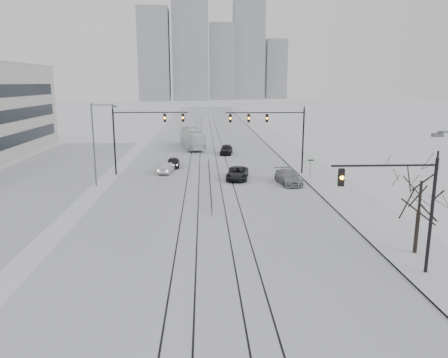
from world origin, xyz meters
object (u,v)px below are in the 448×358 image
bare_tree (421,189)px  sedan_sb_inner (173,162)px  sedan_sb_outer (166,168)px  sedan_nb_front (237,173)px  sedan_nb_far (226,149)px  traffic_mast_near (405,200)px  box_truck (192,139)px  sedan_nb_right (288,177)px

bare_tree → sedan_sb_inner: size_ratio=1.49×
bare_tree → sedan_sb_outer: size_ratio=1.48×
sedan_nb_front → sedan_sb_outer: bearing=163.5°
sedan_nb_front → sedan_nb_far: size_ratio=1.14×
sedan_nb_far → traffic_mast_near: bearing=-71.9°
bare_tree → sedan_sb_outer: 33.41m
sedan_nb_front → sedan_nb_far: (-0.34, 18.43, 0.05)m
sedan_sb_outer → sedan_nb_front: 9.53m
sedan_sb_inner → box_truck: box_truck is taller
traffic_mast_near → sedan_nb_far: bearing=99.9°
sedan_nb_right → sedan_sb_outer: bearing=147.4°
bare_tree → traffic_mast_near: bearing=-128.8°
sedan_nb_front → sedan_nb_right: (5.50, -2.62, 0.04)m
sedan_sb_outer → sedan_nb_right: (14.13, -6.66, 0.08)m
sedan_sb_inner → box_truck: 17.49m
bare_tree → sedan_nb_far: bearing=103.7°
sedan_nb_right → traffic_mast_near: bearing=-92.6°
box_truck → sedan_nb_far: bearing=119.3°
traffic_mast_near → sedan_sb_outer: size_ratio=1.70×
sedan_sb_inner → sedan_nb_right: 17.15m
sedan_nb_front → sedan_nb_far: 18.43m
bare_tree → sedan_nb_far: size_ratio=1.35×
sedan_nb_right → sedan_sb_inner: bearing=134.6°
traffic_mast_near → box_truck: traffic_mast_near is taller
sedan_nb_front → traffic_mast_near: bearing=-65.6°
traffic_mast_near → sedan_nb_far: 45.75m
bare_tree → sedan_nb_right: (-4.40, 20.86, -3.74)m
bare_tree → sedan_sb_inner: bearing=119.7°
sedan_nb_far → box_truck: (-5.55, 6.85, 0.90)m
sedan_nb_front → sedan_nb_right: bearing=-16.8°
sedan_sb_inner → sedan_nb_far: sedan_nb_far is taller
bare_tree → box_truck: (-15.79, 48.76, -2.82)m
traffic_mast_near → sedan_nb_right: bearing=94.8°
sedan_sb_inner → sedan_nb_right: size_ratio=0.79×
box_truck → bare_tree: bearing=98.2°
sedan_nb_front → box_truck: (-5.89, 25.28, 0.95)m
bare_tree → sedan_nb_right: size_ratio=1.18×
sedan_nb_front → sedan_nb_far: bearing=99.7°
traffic_mast_near → bare_tree: (2.41, 3.00, -0.07)m
traffic_mast_near → sedan_nb_right: size_ratio=1.35×
sedan_sb_outer → sedan_sb_inner: bearing=-90.9°
traffic_mast_near → bare_tree: traffic_mast_near is taller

